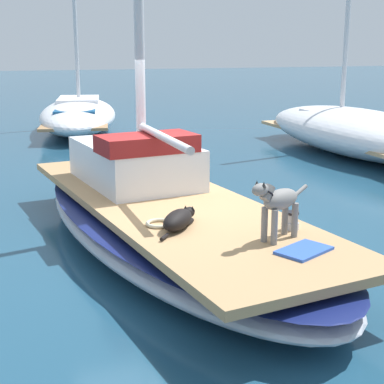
{
  "coord_description": "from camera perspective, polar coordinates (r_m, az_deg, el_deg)",
  "views": [
    {
      "loc": [
        -2.21,
        -7.33,
        2.7
      ],
      "look_at": [
        0.0,
        -1.0,
        1.01
      ],
      "focal_mm": 54.7,
      "sensor_mm": 36.0,
      "label": 1
    }
  ],
  "objects": [
    {
      "name": "moored_boat_starboard_side",
      "position": [
        15.47,
        15.79,
        5.75
      ],
      "size": [
        2.87,
        7.41,
        6.45
      ],
      "color": "white",
      "rests_on": "ground"
    },
    {
      "name": "ground_plane",
      "position": [
        8.11,
        -2.34,
        -5.3
      ],
      "size": [
        120.0,
        120.0,
        0.0
      ],
      "primitive_type": "plane",
      "color": "navy"
    },
    {
      "name": "coiled_rope",
      "position": [
        6.82,
        -3.2,
        -3.08
      ],
      "size": [
        0.32,
        0.32,
        0.04
      ],
      "primitive_type": "torus",
      "color": "beige",
      "rests_on": "sailboat_main"
    },
    {
      "name": "dog_black",
      "position": [
        6.67,
        -1.28,
        -2.68
      ],
      "size": [
        0.67,
        0.79,
        0.22
      ],
      "color": "black",
      "rests_on": "sailboat_main"
    },
    {
      "name": "deck_towel",
      "position": [
        6.06,
        10.86,
        -5.61
      ],
      "size": [
        0.66,
        0.57,
        0.03
      ],
      "primitive_type": "cube",
      "rotation": [
        0.0,
        0.0,
        0.45
      ],
      "color": "blue",
      "rests_on": "sailboat_main"
    },
    {
      "name": "cabin_house",
      "position": [
        8.84,
        -5.5,
        3.03
      ],
      "size": [
        1.68,
        2.39,
        0.84
      ],
      "color": "silver",
      "rests_on": "sailboat_main"
    },
    {
      "name": "dog_grey",
      "position": [
        6.25,
        8.38,
        -0.99
      ],
      "size": [
        0.88,
        0.48,
        0.7
      ],
      "color": "gray",
      "rests_on": "sailboat_main"
    },
    {
      "name": "sailboat_main",
      "position": [
        8.01,
        -2.36,
        -3.04
      ],
      "size": [
        3.47,
        7.51,
        0.66
      ],
      "color": "#B2B7C1",
      "rests_on": "ground"
    },
    {
      "name": "deck_winch",
      "position": [
        6.73,
        9.74,
        -2.81
      ],
      "size": [
        0.16,
        0.16,
        0.21
      ],
      "color": "#B7B7BC",
      "rests_on": "sailboat_main"
    },
    {
      "name": "moored_boat_far_astern",
      "position": [
        19.48,
        -11.03,
        7.46
      ],
      "size": [
        3.73,
        7.46,
        5.59
      ],
      "color": "white",
      "rests_on": "ground"
    }
  ]
}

